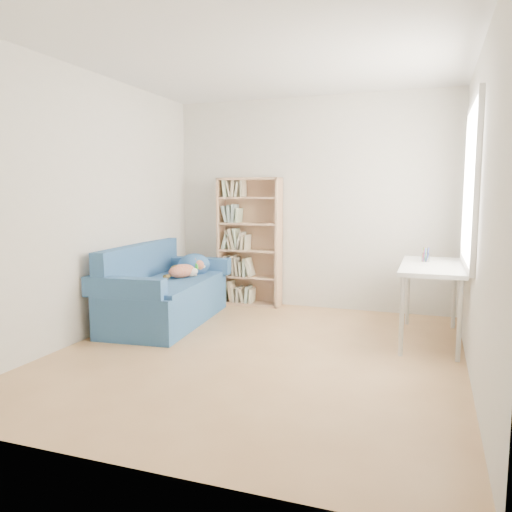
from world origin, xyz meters
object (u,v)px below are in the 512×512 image
at_px(bookshelf, 250,247).
at_px(desk, 432,272).
at_px(pen_cup, 426,256).
at_px(sofa, 165,292).

distance_m(bookshelf, desk, 2.40).
relative_size(desk, pen_cup, 8.36).
bearing_deg(desk, pen_cup, 109.85).
distance_m(sofa, pen_cup, 2.80).
relative_size(sofa, bookshelf, 1.12).
distance_m(sofa, desk, 2.83).
height_order(sofa, pen_cup, pen_cup).
relative_size(sofa, pen_cup, 12.22).
bearing_deg(bookshelf, sofa, -117.72).
height_order(sofa, bookshelf, bookshelf).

